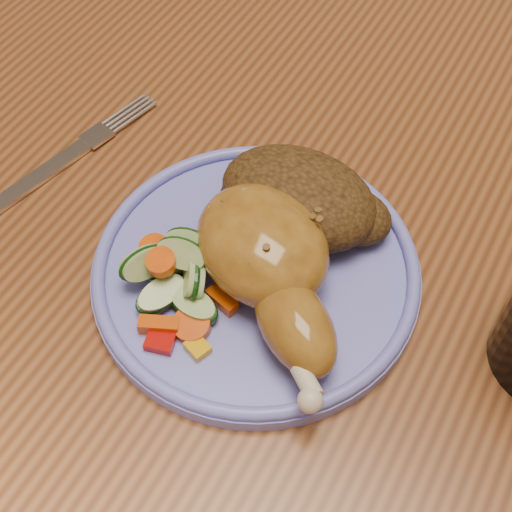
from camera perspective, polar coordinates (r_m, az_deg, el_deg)
name	(u,v)px	position (r m, az deg, el deg)	size (l,w,h in m)	color
ground	(300,485)	(1.25, 3.57, -17.85)	(4.00, 4.00, 0.00)	#522E1C
dining_table	(337,253)	(0.65, 6.53, 0.22)	(0.90, 1.40, 0.75)	brown
chair_far	(500,33)	(1.22, 18.93, 16.53)	(0.42, 0.42, 0.91)	#4C2D16
plate	(256,272)	(0.53, 0.00, -1.32)	(0.24, 0.24, 0.01)	#6C71D7
plate_rim	(256,264)	(0.52, 0.00, -0.64)	(0.24, 0.24, 0.01)	#6C71D7
chicken_leg	(270,263)	(0.49, 1.12, -0.58)	(0.16, 0.16, 0.06)	#9F6A21
rice_pilaf	(302,200)	(0.54, 3.69, 4.50)	(0.13, 0.09, 0.05)	#4B3012
vegetable_pile	(176,276)	(0.51, -6.44, -1.62)	(0.09, 0.09, 0.05)	#A50A05
fork	(56,164)	(0.62, -15.68, 7.08)	(0.06, 0.17, 0.00)	silver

